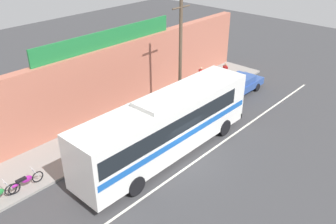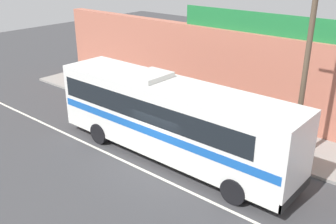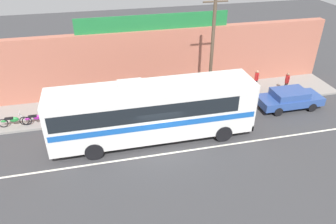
% 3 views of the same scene
% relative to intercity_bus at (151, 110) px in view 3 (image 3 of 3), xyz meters
% --- Properties ---
extents(ground_plane, '(70.00, 70.00, 0.00)m').
position_rel_intercity_bus_xyz_m(ground_plane, '(0.27, -0.86, -2.07)').
color(ground_plane, '#3A3A3D').
extents(sidewalk_slab, '(30.00, 3.60, 0.14)m').
position_rel_intercity_bus_xyz_m(sidewalk_slab, '(0.27, 4.34, -2.00)').
color(sidewalk_slab, gray).
rests_on(sidewalk_slab, ground_plane).
extents(storefront_facade, '(30.00, 0.70, 4.80)m').
position_rel_intercity_bus_xyz_m(storefront_facade, '(0.27, 6.49, 0.33)').
color(storefront_facade, '#B26651').
rests_on(storefront_facade, ground_plane).
extents(storefront_billboard, '(11.07, 0.12, 1.10)m').
position_rel_intercity_bus_xyz_m(storefront_billboard, '(1.46, 6.49, 3.28)').
color(storefront_billboard, '#1E7538').
rests_on(storefront_billboard, storefront_facade).
extents(road_center_stripe, '(30.00, 0.14, 0.01)m').
position_rel_intercity_bus_xyz_m(road_center_stripe, '(0.27, -1.66, -2.06)').
color(road_center_stripe, silver).
rests_on(road_center_stripe, ground_plane).
extents(intercity_bus, '(11.96, 2.65, 3.78)m').
position_rel_intercity_bus_xyz_m(intercity_bus, '(0.00, 0.00, 0.00)').
color(intercity_bus, silver).
rests_on(intercity_bus, ground_plane).
extents(parked_car, '(4.51, 1.92, 1.37)m').
position_rel_intercity_bus_xyz_m(parked_car, '(10.18, 1.55, -1.33)').
color(parked_car, '#2D4C93').
rests_on(parked_car, ground_plane).
extents(utility_pole, '(1.60, 0.22, 7.78)m').
position_rel_intercity_bus_xyz_m(utility_pole, '(4.65, 2.99, 2.10)').
color(utility_pole, brown).
rests_on(utility_pole, sidewalk_slab).
extents(motorcycle_orange, '(1.90, 0.56, 0.94)m').
position_rel_intercity_bus_xyz_m(motorcycle_orange, '(-8.45, 3.17, -1.50)').
color(motorcycle_orange, black).
rests_on(motorcycle_orange, sidewalk_slab).
extents(motorcycle_purple, '(1.87, 0.56, 0.94)m').
position_rel_intercity_bus_xyz_m(motorcycle_purple, '(-7.02, 3.11, -1.50)').
color(motorcycle_purple, black).
rests_on(motorcycle_purple, sidewalk_slab).
extents(pedestrian_by_curb, '(0.30, 0.48, 1.58)m').
position_rel_intercity_bus_xyz_m(pedestrian_by_curb, '(9.08, 4.53, -1.01)').
color(pedestrian_by_curb, black).
rests_on(pedestrian_by_curb, sidewalk_slab).
extents(pedestrian_far_left, '(0.30, 0.48, 1.59)m').
position_rel_intercity_bus_xyz_m(pedestrian_far_left, '(11.13, 3.57, -1.01)').
color(pedestrian_far_left, brown).
rests_on(pedestrian_far_left, sidewalk_slab).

